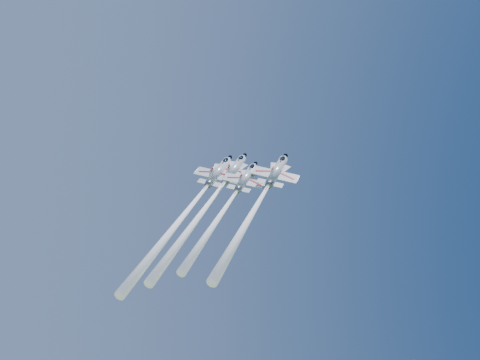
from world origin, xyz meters
name	(u,v)px	position (x,y,z in m)	size (l,w,h in m)	color
jet_lead	(210,202)	(-9.38, -5.66, 87.58)	(25.73, 34.84, 37.91)	white
jet_left	(191,207)	(-13.82, -5.92, 86.21)	(26.48, 35.90, 39.07)	white
jet_right	(259,202)	(-1.70, -14.21, 86.86)	(24.90, 33.11, 35.85)	white
jet_slot	(228,205)	(-7.76, -11.93, 86.20)	(21.58, 28.64, 31.01)	white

